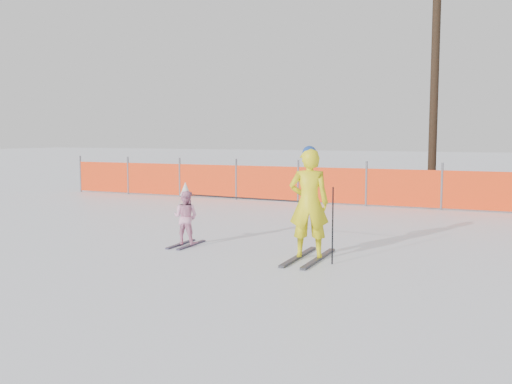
{
  "coord_description": "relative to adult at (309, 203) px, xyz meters",
  "views": [
    {
      "loc": [
        3.92,
        -8.43,
        1.99
      ],
      "look_at": [
        0.0,
        0.5,
        1.0
      ],
      "focal_mm": 40.0,
      "sensor_mm": 36.0,
      "label": 1
    }
  ],
  "objects": [
    {
      "name": "ground",
      "position": [
        -1.08,
        -0.12,
        -0.9
      ],
      "size": [
        120.0,
        120.0,
        0.0
      ],
      "primitive_type": "plane",
      "color": "white",
      "rests_on": "ground"
    },
    {
      "name": "adult",
      "position": [
        0.0,
        0.0,
        0.0
      ],
      "size": [
        0.72,
        1.57,
        1.81
      ],
      "color": "black",
      "rests_on": "ground"
    },
    {
      "name": "ski_poles",
      "position": [
        -0.6,
        -0.01,
        -0.1
      ],
      "size": [
        2.72,
        0.4,
        1.19
      ],
      "color": "black",
      "rests_on": "ground"
    },
    {
      "name": "safety_fence",
      "position": [
        -2.33,
        7.06,
        -0.35
      ],
      "size": [
        16.8,
        0.06,
        1.25
      ],
      "color": "#595960",
      "rests_on": "ground"
    },
    {
      "name": "child",
      "position": [
        -2.38,
        0.19,
        -0.38
      ],
      "size": [
        0.49,
        0.93,
        1.14
      ],
      "color": "black",
      "rests_on": "ground"
    }
  ]
}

